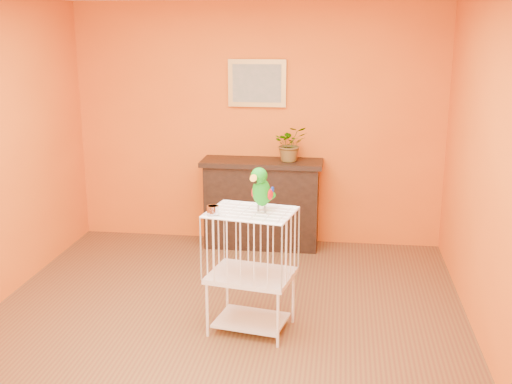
# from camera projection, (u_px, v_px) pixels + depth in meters

# --- Properties ---
(ground) EXTENTS (4.50, 4.50, 0.00)m
(ground) POSITION_uv_depth(u_px,v_px,m) (220.00, 329.00, 5.12)
(ground) COLOR brown
(ground) RESTS_ON ground
(room_shell) EXTENTS (4.50, 4.50, 4.50)m
(room_shell) POSITION_uv_depth(u_px,v_px,m) (217.00, 133.00, 4.71)
(room_shell) COLOR orange
(room_shell) RESTS_ON ground
(console_cabinet) EXTENTS (1.29, 0.46, 0.96)m
(console_cabinet) POSITION_uv_depth(u_px,v_px,m) (262.00, 204.00, 6.93)
(console_cabinet) COLOR black
(console_cabinet) RESTS_ON ground
(potted_plant) EXTENTS (0.43, 0.46, 0.29)m
(potted_plant) POSITION_uv_depth(u_px,v_px,m) (290.00, 147.00, 6.74)
(potted_plant) COLOR #26722D
(potted_plant) RESTS_ON console_cabinet
(framed_picture) EXTENTS (0.62, 0.04, 0.50)m
(framed_picture) POSITION_uv_depth(u_px,v_px,m) (257.00, 83.00, 6.80)
(framed_picture) COLOR #B38640
(framed_picture) RESTS_ON room_shell
(birdcage) EXTENTS (0.71, 0.59, 0.98)m
(birdcage) POSITION_uv_depth(u_px,v_px,m) (251.00, 269.00, 4.99)
(birdcage) COLOR white
(birdcage) RESTS_ON ground
(feed_cup) EXTENTS (0.09, 0.09, 0.06)m
(feed_cup) POSITION_uv_depth(u_px,v_px,m) (213.00, 210.00, 4.79)
(feed_cup) COLOR silver
(feed_cup) RESTS_ON birdcage
(parrot) EXTENTS (0.20, 0.31, 0.35)m
(parrot) POSITION_uv_depth(u_px,v_px,m) (261.00, 189.00, 4.82)
(parrot) COLOR #59544C
(parrot) RESTS_ON birdcage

